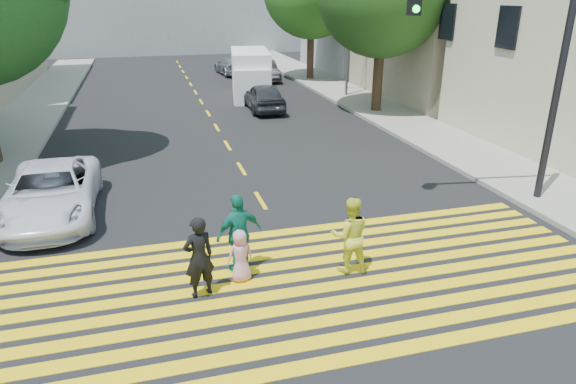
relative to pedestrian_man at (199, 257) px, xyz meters
name	(u,v)px	position (x,y,z in m)	size (l,w,h in m)	color
ground	(331,317)	(2.26, -1.42, -0.86)	(120.00, 120.00, 0.00)	black
sidewalk_left	(38,105)	(-6.24, 20.58, -0.78)	(3.00, 40.00, 0.15)	gray
sidewalk_right	(389,115)	(10.76, 13.58, -0.78)	(3.00, 60.00, 0.15)	gray
curb_red	(1,225)	(-4.64, 4.58, -0.78)	(0.20, 8.00, 0.16)	maroon
crosswalk	(310,282)	(2.26, -0.15, -0.85)	(13.40, 5.30, 0.01)	yellow
lane_line	(198,97)	(2.26, 21.08, -0.85)	(0.12, 34.40, 0.01)	yellow
building_right_tan	(470,5)	(17.26, 17.58, 4.14)	(10.00, 10.00, 10.00)	tan
building_right_grey	(384,2)	(17.26, 28.58, 4.14)	(10.00, 10.00, 10.00)	gray
pedestrian_man	(199,257)	(0.00, 0.00, 0.00)	(0.62, 0.41, 1.71)	black
pedestrian_woman	(350,235)	(3.22, 0.10, 0.01)	(0.84, 0.65, 1.72)	yellow
pedestrian_child	(240,256)	(0.88, 0.35, -0.28)	(0.56, 0.37, 1.15)	pink
pedestrian_extra	(239,234)	(0.94, 0.75, 0.04)	(1.05, 0.44, 1.79)	#137663
white_sedan	(51,192)	(-3.40, 5.02, -0.16)	(2.30, 4.98, 1.38)	silver
dark_car_near	(264,97)	(5.12, 16.45, -0.16)	(1.65, 4.11, 1.40)	#23252A
silver_car	(231,66)	(5.58, 29.06, -0.23)	(1.76, 4.34, 1.26)	gray
dark_car_parked	(265,71)	(7.33, 25.74, -0.18)	(1.43, 4.09, 1.35)	black
white_van	(251,75)	(5.23, 20.27, 0.37)	(2.85, 5.73, 2.59)	white
traffic_signal	(521,51)	(8.81, 2.55, 3.43)	(4.49, 0.91, 6.62)	black
street_lamp	(346,11)	(10.33, 18.67, 3.85)	(1.85, 0.50, 8.19)	slate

